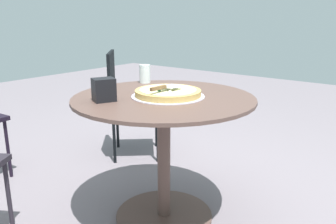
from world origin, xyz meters
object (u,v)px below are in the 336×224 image
Objects in this scene: patio_chair_near at (126,95)px; pizza_server at (165,87)px; napkin_dispenser at (104,90)px; patio_table at (164,133)px; drinking_cup at (145,74)px; pizza_on_tray at (168,93)px.

pizza_server is at bearing -34.17° from patio_chair_near.
napkin_dispenser is at bearing -131.29° from pizza_server.
patio_table is 8.44× the size of drinking_cup.
patio_table is 1.13× the size of patio_chair_near.
pizza_server is 1.81× the size of drinking_cup.
pizza_on_tray is 3.38× the size of napkin_dispenser.
patio_chair_near reaches higher than drinking_cup.
napkin_dispenser is 1.11m from patio_chair_near.
patio_chair_near reaches higher than pizza_on_tray.
napkin_dispenser is (-0.21, -0.24, -0.00)m from pizza_server.
pizza_server is 0.31m from napkin_dispenser.
patio_chair_near is (-0.50, 0.33, -0.27)m from drinking_cup.
patio_chair_near is (-0.85, 0.56, 0.00)m from patio_table.
drinking_cup and napkin_dispenser have the same top height.
drinking_cup is (-0.38, 0.27, -0.00)m from pizza_server.
patio_table is 0.42m from napkin_dispenser.
drinking_cup is at bearing -135.83° from napkin_dispenser.
pizza_server is 0.47m from drinking_cup.
drinking_cup is at bearing 144.42° from pizza_server.
drinking_cup reaches higher than pizza_server.
pizza_on_tray is (0.02, 0.01, 0.23)m from patio_table.
drinking_cup is 0.13× the size of patio_chair_near.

